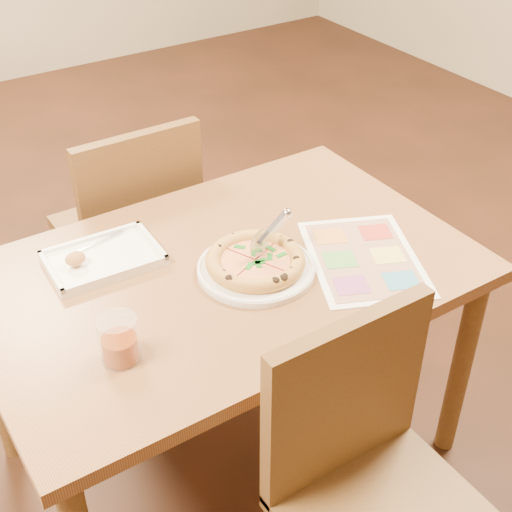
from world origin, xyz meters
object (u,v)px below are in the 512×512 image
pizza_cutter (269,233)px  appetizer_tray (101,260)px  pizza (255,261)px  menu (364,258)px  chair_near (367,460)px  dining_table (226,293)px  glass_tumbler (119,342)px  chair_far (134,215)px  plate (256,269)px

pizza_cutter → appetizer_tray: (-0.38, 0.23, -0.08)m
pizza → menu: 0.30m
chair_near → pizza: chair_near is taller
dining_table → glass_tumbler: size_ratio=11.49×
chair_near → pizza: size_ratio=1.79×
chair_far → pizza: chair_far is taller
pizza_cutter → plate: bearing=-172.5°
chair_far → pizza_cutter: (0.12, -0.64, 0.24)m
chair_near → pizza_cutter: 0.63m
chair_far → appetizer_tray: chair_far is taller
chair_near → glass_tumbler: size_ratio=4.16×
dining_table → pizza: size_ratio=4.95×
plate → chair_near: bearing=-96.3°
pizza → chair_near: bearing=-96.4°
pizza → glass_tumbler: bearing=-165.1°
pizza_cutter → menu: bearing=-48.2°
appetizer_tray → menu: size_ratio=0.76×
menu → pizza_cutter: bearing=148.0°
chair_far → menu: bearing=113.4°
chair_far → menu: chair_far is taller
pizza → menu: pizza is taller
pizza_cutter → pizza: bearing=-177.1°
chair_near → glass_tumbler: chair_near is taller
chair_near → appetizer_tray: 0.86m
dining_table → plate: size_ratio=4.20×
chair_far → plate: size_ratio=1.52×
chair_near → plate: 0.57m
dining_table → chair_near: size_ratio=2.77×
dining_table → menu: 0.39m
chair_near → menu: (0.33, 0.43, 0.16)m
chair_near → menu: 0.57m
chair_far → pizza: size_ratio=1.79×
pizza → pizza_cutter: size_ratio=1.76×
dining_table → chair_far: size_ratio=2.77×
plate → glass_tumbler: 0.45m
chair_far → plate: (0.06, -0.66, 0.16)m
chair_near → chair_far: (-0.00, 1.20, 0.00)m
chair_far → plate: bearing=95.1°
pizza → dining_table: bearing=138.7°
chair_far → appetizer_tray: (-0.27, -0.41, 0.16)m
plate → menu: size_ratio=0.78×
chair_near → pizza: (0.06, 0.55, 0.18)m
dining_table → pizza_cutter: 0.21m
plate → appetizer_tray: appetizer_tray is taller
chair_near → appetizer_tray: size_ratio=1.55×
plate → pizza_cutter: size_ratio=2.07×
glass_tumbler → menu: 0.71m
chair_far → glass_tumbler: bearing=64.2°
chair_near → plate: size_ratio=1.52×
plate → pizza: pizza is taller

